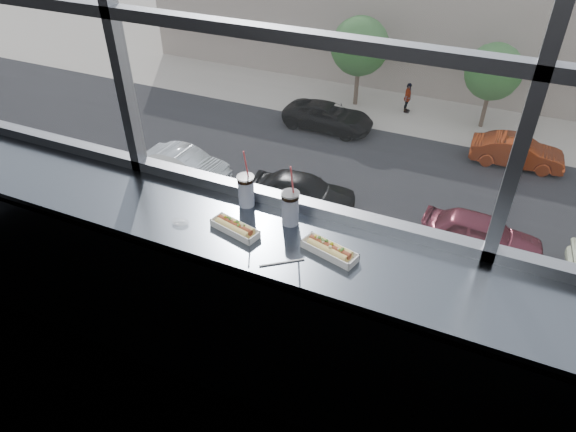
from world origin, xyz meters
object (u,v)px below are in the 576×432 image
at_px(wrapper, 180,222).
at_px(car_near_c, 483,229).
at_px(tree_center, 494,72).
at_px(car_far_b, 519,147).
at_px(tree_left, 360,46).
at_px(hotdog_tray_right, 330,249).
at_px(car_near_a, 185,159).
at_px(car_near_b, 303,186).
at_px(soda_cup_right, 290,206).
at_px(loose_straw, 282,262).
at_px(soda_cup_left, 246,189).
at_px(car_far_a, 329,113).
at_px(pedestrian_a, 408,95).
at_px(hotdog_tray_left, 235,227).

xyz_separation_m(wrapper, car_near_c, (1.77, 16.38, -10.96)).
bearing_deg(wrapper, tree_center, 89.28).
relative_size(car_far_b, tree_left, 1.10).
height_order(hotdog_tray_right, car_near_c, hotdog_tray_right).
relative_size(car_near_a, car_near_b, 0.89).
bearing_deg(soda_cup_right, car_near_b, 112.14).
bearing_deg(loose_straw, hotdog_tray_right, 3.16).
xyz_separation_m(soda_cup_right, tree_left, (-7.97, 28.14, -8.46)).
distance_m(soda_cup_left, wrapper, 0.38).
height_order(hotdog_tray_right, tree_left, hotdog_tray_right).
distance_m(soda_cup_right, loose_straw, 0.33).
relative_size(car_far_a, car_far_b, 0.96).
xyz_separation_m(car_near_c, tree_left, (-9.24, 12.00, 2.59)).
bearing_deg(pedestrian_a, hotdog_tray_right, -170.08).
relative_size(soda_cup_left, loose_straw, 1.59).
distance_m(soda_cup_left, pedestrian_a, 30.62).
xyz_separation_m(hotdog_tray_left, soda_cup_right, (0.22, 0.18, 0.08)).
distance_m(car_near_c, tree_left, 15.36).
bearing_deg(tree_center, hotdog_tray_right, -89.15).
xyz_separation_m(car_far_a, tree_left, (0.37, 4.00, 2.71)).
xyz_separation_m(car_near_b, pedestrian_a, (1.87, 12.14, 0.01)).
height_order(soda_cup_right, car_far_a, soda_cup_right).
distance_m(loose_straw, car_far_b, 26.88).
height_order(soda_cup_left, loose_straw, soda_cup_left).
bearing_deg(loose_straw, soda_cup_left, 98.99).
bearing_deg(soda_cup_right, car_near_c, 85.51).
bearing_deg(car_near_a, car_far_a, -28.16).
height_order(car_far_a, tree_left, tree_left).
height_order(hotdog_tray_left, car_near_c, hotdog_tray_left).
relative_size(hotdog_tray_right, tree_center, 0.06).
distance_m(soda_cup_right, car_far_b, 26.66).
bearing_deg(car_near_c, tree_center, 9.27).
xyz_separation_m(hotdog_tray_right, car_near_b, (-6.84, 16.28, -10.97)).
distance_m(hotdog_tray_right, wrapper, 0.78).
bearing_deg(car_far_a, pedestrian_a, -39.46).
xyz_separation_m(loose_straw, wrapper, (-0.60, 0.06, 0.01)).
bearing_deg(car_near_b, tree_left, 0.10).
distance_m(soda_cup_right, car_near_c, 19.60).
bearing_deg(pedestrian_a, car_far_a, 138.70).
relative_size(soda_cup_left, car_near_c, 0.05).
bearing_deg(hotdog_tray_left, soda_cup_right, 53.22).
distance_m(hotdog_tray_left, car_far_b, 26.81).
xyz_separation_m(soda_cup_right, car_near_c, (1.27, 16.14, -11.05)).
height_order(loose_straw, wrapper, wrapper).
xyz_separation_m(soda_cup_left, car_near_c, (1.55, 16.08, -11.04)).
height_order(soda_cup_left, pedestrian_a, soda_cup_left).
xyz_separation_m(soda_cup_left, loose_straw, (0.37, -0.35, -0.10)).
height_order(wrapper, car_near_b, wrapper).
bearing_deg(pedestrian_a, soda_cup_right, -170.56).
xyz_separation_m(soda_cup_right, car_far_b, (2.03, 24.14, -11.13)).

